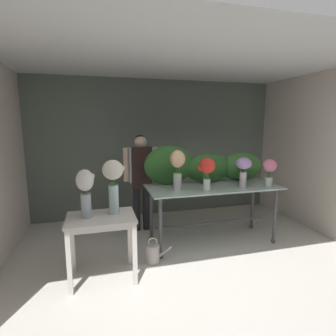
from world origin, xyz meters
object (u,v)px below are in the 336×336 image
(vase_peach_lilies, at_px, (177,166))
(watering_can, at_px, (153,253))
(side_table_white, at_px, (101,225))
(vase_scarlet_ranunculus, at_px, (207,170))
(vase_lilac_roses, at_px, (243,168))
(vase_fuchsia_peonies, at_px, (244,167))
(display_table_glass, at_px, (213,196))
(vase_cream_lisianthus_tall, at_px, (113,180))
(vase_rosy_carnations, at_px, (269,169))
(florist, at_px, (141,173))
(vase_white_roses_tall, at_px, (86,190))

(vase_peach_lilies, height_order, watering_can, vase_peach_lilies)
(side_table_white, xyz_separation_m, vase_scarlet_ranunculus, (1.43, 0.33, 0.52))
(vase_scarlet_ranunculus, bearing_deg, watering_can, -170.00)
(vase_lilac_roses, distance_m, vase_fuchsia_peonies, 0.30)
(vase_peach_lilies, bearing_deg, watering_can, -143.83)
(display_table_glass, height_order, vase_cream_lisianthus_tall, vase_cream_lisianthus_tall)
(vase_lilac_roses, bearing_deg, vase_peach_lilies, 172.46)
(vase_lilac_roses, distance_m, vase_rosy_carnations, 0.42)
(florist, xyz_separation_m, watering_can, (-0.04, -1.12, -0.86))
(vase_cream_lisianthus_tall, bearing_deg, vase_white_roses_tall, -170.03)
(vase_rosy_carnations, xyz_separation_m, vase_cream_lisianthus_tall, (-2.28, -0.29, 0.02))
(side_table_white, bearing_deg, vase_rosy_carnations, 8.08)
(vase_rosy_carnations, bearing_deg, vase_peach_lilies, 173.91)
(vase_fuchsia_peonies, bearing_deg, side_table_white, -164.07)
(vase_scarlet_ranunculus, height_order, vase_rosy_carnations, vase_scarlet_ranunculus)
(florist, height_order, vase_white_roses_tall, florist)
(side_table_white, xyz_separation_m, vase_fuchsia_peonies, (2.18, 0.62, 0.48))
(florist, distance_m, vase_peach_lilies, 0.93)
(vase_peach_lilies, bearing_deg, vase_fuchsia_peonies, 6.59)
(florist, relative_size, vase_peach_lilies, 2.86)
(florist, distance_m, vase_lilac_roses, 1.64)
(vase_rosy_carnations, relative_size, watering_can, 1.16)
(vase_peach_lilies, bearing_deg, vase_white_roses_tall, -157.90)
(vase_scarlet_ranunculus, xyz_separation_m, vase_cream_lisianthus_tall, (-1.28, -0.27, -0.02))
(vase_white_roses_tall, height_order, watering_can, vase_white_roses_tall)
(vase_white_roses_tall, bearing_deg, vase_lilac_roses, 9.55)
(vase_cream_lisianthus_tall, bearing_deg, side_table_white, -160.52)
(side_table_white, distance_m, florist, 1.52)
(display_table_glass, relative_size, vase_fuchsia_peonies, 4.77)
(display_table_glass, height_order, side_table_white, display_table_glass)
(vase_lilac_roses, bearing_deg, display_table_glass, 151.18)
(display_table_glass, relative_size, watering_can, 5.60)
(vase_lilac_roses, relative_size, vase_peach_lilies, 0.78)
(display_table_glass, xyz_separation_m, vase_white_roses_tall, (-1.80, -0.57, 0.35))
(display_table_glass, height_order, vase_scarlet_ranunculus, vase_scarlet_ranunculus)
(watering_can, bearing_deg, side_table_white, -163.78)
(vase_fuchsia_peonies, distance_m, vase_peach_lilies, 1.13)
(vase_scarlet_ranunculus, xyz_separation_m, vase_rosy_carnations, (1.00, 0.02, -0.04))
(vase_peach_lilies, relative_size, vase_white_roses_tall, 1.03)
(vase_cream_lisianthus_tall, bearing_deg, florist, 67.11)
(vase_scarlet_ranunculus, distance_m, vase_lilac_roses, 0.59)
(display_table_glass, bearing_deg, side_table_white, -160.85)
(vase_peach_lilies, distance_m, vase_white_roses_tall, 1.31)
(vase_white_roses_tall, xyz_separation_m, vase_cream_lisianthus_tall, (0.31, 0.05, 0.08))
(vase_white_roses_tall, bearing_deg, vase_scarlet_ranunculus, 11.60)
(display_table_glass, height_order, vase_fuchsia_peonies, vase_fuchsia_peonies)
(vase_lilac_roses, relative_size, watering_can, 1.25)
(florist, distance_m, vase_scarlet_ranunculus, 1.25)
(vase_white_roses_tall, relative_size, watering_can, 1.56)
(vase_lilac_roses, xyz_separation_m, vase_cream_lisianthus_tall, (-1.86, -0.31, -0.00))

